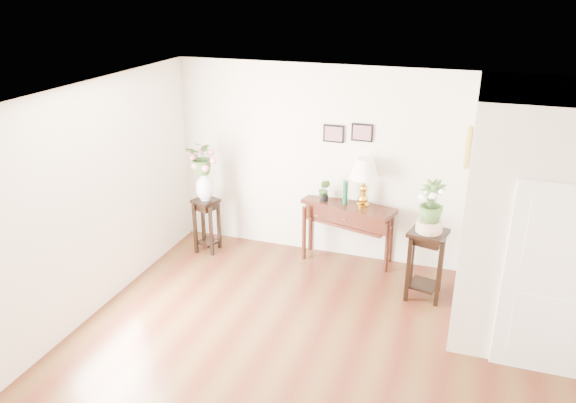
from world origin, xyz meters
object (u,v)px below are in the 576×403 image
at_px(table_lamp, 364,182).
at_px(plant_stand_b, 425,264).
at_px(plant_stand_a, 207,225).
at_px(console_table, 347,232).

bearing_deg(table_lamp, plant_stand_b, -34.08).
distance_m(table_lamp, plant_stand_a, 2.44).
height_order(table_lamp, plant_stand_a, table_lamp).
xyz_separation_m(plant_stand_a, plant_stand_b, (3.24, -0.29, 0.05)).
relative_size(table_lamp, plant_stand_b, 0.76).
distance_m(plant_stand_a, plant_stand_b, 3.25).
xyz_separation_m(console_table, plant_stand_b, (1.17, -0.66, 0.02)).
bearing_deg(plant_stand_b, plant_stand_a, 174.94).
distance_m(table_lamp, plant_stand_b, 1.41).
bearing_deg(console_table, plant_stand_a, -154.56).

